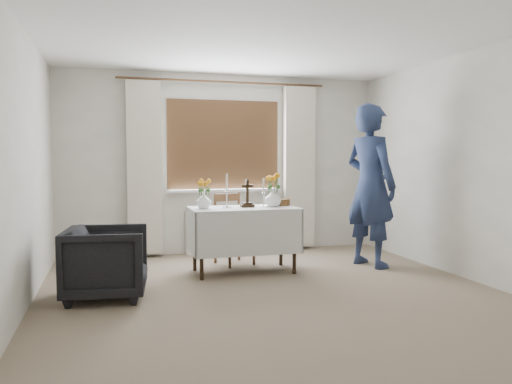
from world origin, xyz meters
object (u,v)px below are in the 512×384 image
Objects in this scene: wooden_chair at (234,229)px; person at (370,186)px; altar_table at (244,240)px; wooden_cross at (247,193)px; armchair at (106,262)px; flower_vase_left at (204,201)px; flower_vase_right at (273,198)px.

person is at bearing -37.45° from wooden_chair.
altar_table is 3.78× the size of wooden_cross.
armchair is 2.31× the size of wooden_cross.
flower_vase_left reaches higher than wooden_chair.
altar_table is 0.47m from wooden_chair.
wooden_chair is at bearing 51.10° from person.
altar_table is at bearing 67.24° from person.
flower_vase_left is at bearing -177.74° from wooden_cross.
person is at bearing -72.90° from armchair.
person is 11.03× the size of flower_vase_left.
person reaches higher than altar_table.
flower_vase_right is (1.88, 0.67, 0.52)m from armchair.
armchair is at bearing -161.29° from wooden_chair.
wooden_chair reaches higher than altar_table.
person is 2.06m from flower_vase_left.
person is (3.12, 0.58, 0.65)m from armchair.
wooden_cross reaches higher than altar_table.
wooden_chair is at bearing 126.76° from flower_vase_right.
person is 9.74× the size of flower_vase_right.
wooden_cross is (-1.54, 0.12, -0.07)m from person.
armchair is 0.38× the size of person.
person reaches higher than flower_vase_right.
altar_table reaches higher than armchair.
armchair is (-1.53, -0.67, -0.04)m from altar_table.
person reaches higher than armchair.
altar_table is at bearing -59.73° from armchair.
wooden_chair is 0.72m from flower_vase_right.
wooden_chair is 2.72× the size of wooden_cross.
wooden_cross is (0.05, 0.03, 0.54)m from altar_table.
wooden_cross is 1.60× the size of flower_vase_right.
flower_vase_right is at bearing -0.78° from altar_table.
flower_vase_right reaches higher than armchair.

